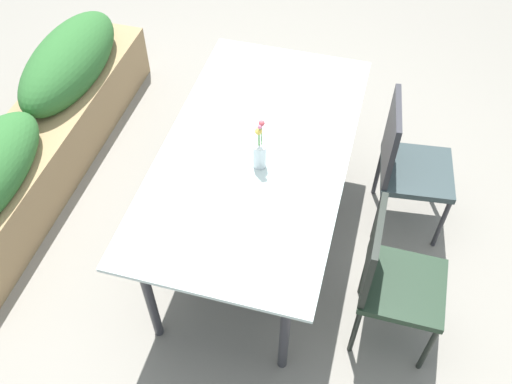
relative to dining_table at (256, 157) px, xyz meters
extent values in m
plane|color=gray|center=(0.05, 0.01, -0.72)|extent=(12.00, 12.00, 0.00)
cube|color=#B2C6C1|center=(0.00, 0.00, 0.05)|extent=(1.76, 0.95, 0.02)
cube|color=#333338|center=(0.00, 0.00, 0.02)|extent=(1.72, 0.93, 0.02)
cylinder|color=#333338|center=(-0.75, -0.34, -0.34)|extent=(0.05, 0.05, 0.76)
cylinder|color=#333338|center=(0.75, -0.34, -0.34)|extent=(0.05, 0.05, 0.76)
cylinder|color=#333338|center=(-0.75, 0.34, -0.34)|extent=(0.05, 0.05, 0.76)
cylinder|color=#333338|center=(0.75, 0.34, -0.34)|extent=(0.05, 0.05, 0.76)
cube|color=#2D3B3C|center=(0.40, -0.86, -0.29)|extent=(0.45, 0.45, 0.04)
cube|color=#2D2D33|center=(0.37, -0.67, -0.05)|extent=(0.39, 0.07, 0.45)
cylinder|color=#2D2D33|center=(0.60, -1.02, -0.51)|extent=(0.03, 0.03, 0.43)
cylinder|color=#2D2D33|center=(0.23, -1.06, -0.51)|extent=(0.03, 0.03, 0.43)
cylinder|color=#2D2D33|center=(0.56, -0.65, -0.51)|extent=(0.03, 0.03, 0.43)
cylinder|color=#2D2D33|center=(0.19, -0.69, -0.51)|extent=(0.03, 0.03, 0.43)
cube|color=#1D3121|center=(-0.40, -0.86, -0.28)|extent=(0.40, 0.40, 0.04)
cube|color=black|center=(-0.40, -0.67, -0.06)|extent=(0.38, 0.03, 0.43)
cylinder|color=black|center=(-0.21, -1.04, -0.51)|extent=(0.03, 0.03, 0.43)
cylinder|color=black|center=(-0.58, -1.04, -0.51)|extent=(0.03, 0.03, 0.43)
cylinder|color=black|center=(-0.21, -0.68, -0.51)|extent=(0.03, 0.03, 0.43)
cylinder|color=black|center=(-0.58, -0.67, -0.51)|extent=(0.03, 0.03, 0.43)
cylinder|color=silver|center=(-0.11, -0.05, 0.13)|extent=(0.07, 0.07, 0.14)
cylinder|color=#569347|center=(-0.11, -0.05, 0.24)|extent=(0.01, 0.01, 0.16)
sphere|color=pink|center=(-0.11, -0.05, 0.32)|extent=(0.02, 0.02, 0.02)
cylinder|color=#569347|center=(-0.10, -0.04, 0.22)|extent=(0.01, 0.01, 0.13)
sphere|color=#EFCC4C|center=(-0.10, -0.04, 0.28)|extent=(0.04, 0.04, 0.04)
cylinder|color=#569347|center=(-0.09, -0.05, 0.24)|extent=(0.01, 0.01, 0.18)
sphere|color=#DB4C56|center=(-0.09, -0.05, 0.33)|extent=(0.03, 0.03, 0.03)
cube|color=#9E7F56|center=(0.18, 1.50, -0.52)|extent=(2.40, 0.48, 0.40)
ellipsoid|color=#2D662D|center=(0.72, 1.50, -0.20)|extent=(1.08, 0.43, 0.40)
camera|label=1|loc=(-1.96, -0.53, 2.11)|focal=39.32mm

